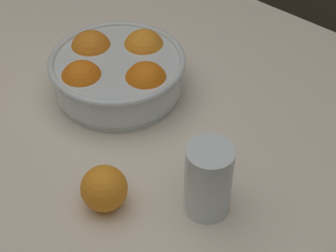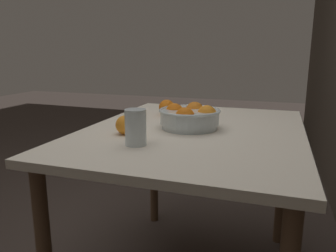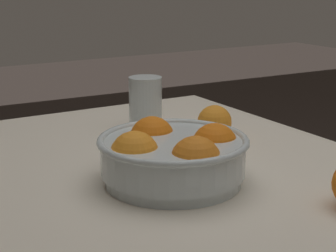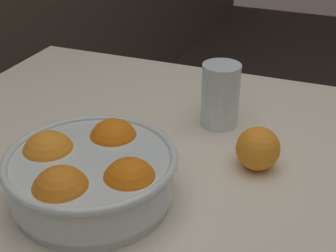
# 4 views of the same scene
# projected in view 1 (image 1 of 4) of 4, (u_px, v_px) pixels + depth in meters

# --- Properties ---
(dining_table) EXTENTS (1.14, 0.88, 0.75)m
(dining_table) POSITION_uv_depth(u_px,v_px,m) (129.00, 120.00, 1.16)
(dining_table) COLOR beige
(dining_table) RESTS_ON ground_plane
(fruit_bowl) EXTENTS (0.26, 0.26, 0.10)m
(fruit_bowl) POSITION_uv_depth(u_px,v_px,m) (117.00, 71.00, 1.06)
(fruit_bowl) COLOR silver
(fruit_bowl) RESTS_ON dining_table
(juice_glass) EXTENTS (0.07, 0.07, 0.12)m
(juice_glass) POSITION_uv_depth(u_px,v_px,m) (208.00, 182.00, 0.84)
(juice_glass) COLOR #F4A314
(juice_glass) RESTS_ON dining_table
(orange_loose_near_bowl) EXTENTS (0.07, 0.07, 0.07)m
(orange_loose_near_bowl) POSITION_uv_depth(u_px,v_px,m) (104.00, 189.00, 0.86)
(orange_loose_near_bowl) COLOR orange
(orange_loose_near_bowl) RESTS_ON dining_table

